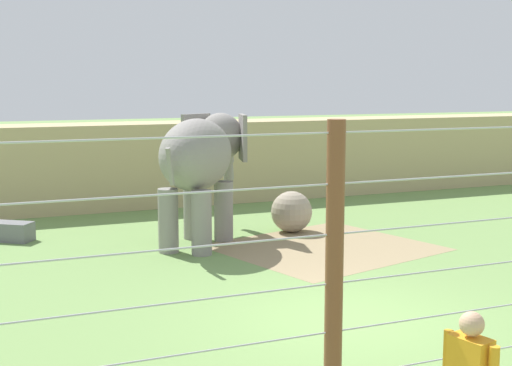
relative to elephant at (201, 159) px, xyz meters
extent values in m
plane|color=#6B8E4C|center=(0.50, -5.84, -1.93)|extent=(120.00, 120.00, 0.00)
cube|color=#937F5B|center=(2.40, -1.46, -1.93)|extent=(5.18, 4.90, 0.01)
cube|color=tan|center=(0.50, 5.49, -0.70)|extent=(36.00, 1.80, 2.45)
cylinder|color=gray|center=(-0.04, 0.56, -1.23)|extent=(0.44, 0.44, 1.39)
cylinder|color=gray|center=(0.55, 0.07, -1.23)|extent=(0.44, 0.44, 1.39)
cylinder|color=gray|center=(-0.93, -0.54, -1.23)|extent=(0.44, 0.44, 1.39)
cylinder|color=gray|center=(-0.34, -1.03, -1.23)|extent=(0.44, 0.44, 1.39)
ellipsoid|color=gray|center=(-0.19, -0.23, 0.13)|extent=(2.70, 2.88, 1.59)
ellipsoid|color=gray|center=(0.83, 1.02, 0.41)|extent=(1.47, 1.45, 1.15)
cube|color=gray|center=(0.30, 1.32, 0.41)|extent=(0.85, 0.48, 1.09)
cube|color=gray|center=(1.23, 0.57, 0.41)|extent=(0.31, 0.89, 1.09)
cylinder|color=gray|center=(1.10, 1.35, 0.00)|extent=(0.55, 0.58, 0.62)
cylinder|color=gray|center=(1.17, 1.44, -0.43)|extent=(0.42, 0.44, 0.58)
cylinder|color=gray|center=(1.22, 1.50, -0.84)|extent=(0.29, 0.29, 0.55)
cylinder|color=gray|center=(-1.10, -1.35, 0.03)|extent=(0.27, 0.30, 0.79)
sphere|color=gray|center=(2.40, 0.32, -1.42)|extent=(1.01, 1.01, 1.01)
cylinder|color=brown|center=(-1.49, -8.90, -0.28)|extent=(0.19, 0.19, 3.29)
cylinder|color=#B7B7BC|center=(0.50, -8.90, -1.34)|extent=(12.56, 0.02, 0.02)
cylinder|color=#B7B7BC|center=(0.50, -8.90, -0.82)|extent=(12.56, 0.02, 0.02)
cylinder|color=#B7B7BC|center=(0.50, -8.90, -0.31)|extent=(12.56, 0.02, 0.02)
cylinder|color=#B7B7BC|center=(0.50, -8.90, 0.20)|extent=(12.56, 0.02, 0.02)
cylinder|color=#B7B7BC|center=(0.50, -8.90, 0.72)|extent=(12.56, 0.02, 0.02)
cylinder|color=#B7B7BC|center=(0.50, -8.90, 1.23)|extent=(12.56, 0.02, 0.02)
sphere|color=tan|center=(-0.88, -10.29, -0.37)|extent=(0.22, 0.22, 0.22)
cylinder|color=orange|center=(-0.94, -10.06, -0.77)|extent=(0.11, 0.11, 0.54)
cube|color=slate|center=(-4.18, 2.03, -1.71)|extent=(1.42, 1.23, 0.44)
camera|label=1|loc=(-4.89, -15.05, 1.73)|focal=49.65mm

